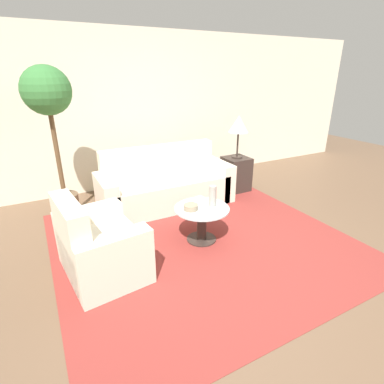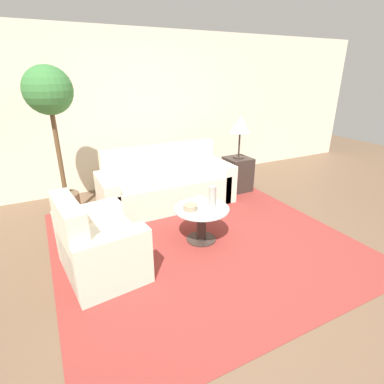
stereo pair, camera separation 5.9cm
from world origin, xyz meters
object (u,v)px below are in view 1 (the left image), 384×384
(armchair, at_px, (97,249))
(coffee_table, at_px, (202,219))
(vase, at_px, (213,196))
(potted_plant, at_px, (50,114))
(bowl, at_px, (191,207))
(book_stack, at_px, (198,200))
(sofa_main, at_px, (165,186))
(table_lamp, at_px, (239,125))

(armchair, distance_m, coffee_table, 1.26)
(armchair, relative_size, vase, 3.99)
(potted_plant, height_order, vase, potted_plant)
(vase, bearing_deg, potted_plant, 136.95)
(potted_plant, relative_size, bowl, 12.00)
(potted_plant, distance_m, book_stack, 2.14)
(coffee_table, bearing_deg, sofa_main, 88.16)
(sofa_main, distance_m, armchair, 1.83)
(coffee_table, relative_size, bowl, 3.91)
(coffee_table, xyz_separation_m, table_lamp, (1.37, 1.20, 0.85))
(potted_plant, height_order, book_stack, potted_plant)
(armchair, relative_size, book_stack, 4.60)
(coffee_table, bearing_deg, vase, -1.53)
(potted_plant, bearing_deg, bowl, -48.53)
(potted_plant, bearing_deg, table_lamp, -4.66)
(sofa_main, relative_size, potted_plant, 1.00)
(coffee_table, distance_m, bowl, 0.23)
(potted_plant, bearing_deg, coffee_table, -45.80)
(book_stack, bearing_deg, sofa_main, 78.84)
(table_lamp, xyz_separation_m, book_stack, (-1.32, -1.02, -0.67))
(sofa_main, distance_m, vase, 1.25)
(coffee_table, bearing_deg, bowl, 173.23)
(table_lamp, bearing_deg, bowl, -141.92)
(coffee_table, distance_m, book_stack, 0.25)
(vase, xyz_separation_m, book_stack, (-0.10, 0.18, -0.11))
(armchair, xyz_separation_m, table_lamp, (2.62, 1.28, 0.84))
(bowl, distance_m, book_stack, 0.24)
(vase, relative_size, bowl, 1.49)
(table_lamp, bearing_deg, book_stack, -142.18)
(table_lamp, relative_size, book_stack, 3.18)
(sofa_main, height_order, potted_plant, potted_plant)
(table_lamp, height_order, potted_plant, potted_plant)
(armchair, relative_size, coffee_table, 1.52)
(potted_plant, distance_m, bowl, 2.12)
(sofa_main, xyz_separation_m, potted_plant, (-1.42, 0.21, 1.16))
(armchair, bearing_deg, book_stack, -85.72)
(vase, distance_m, bowl, 0.30)
(sofa_main, height_order, vase, sofa_main)
(potted_plant, height_order, bowl, potted_plant)
(vase, bearing_deg, coffee_table, 178.47)
(armchair, distance_m, table_lamp, 3.04)
(sofa_main, xyz_separation_m, book_stack, (0.01, -1.04, 0.16))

